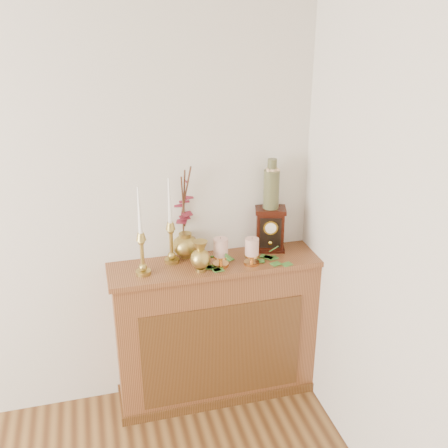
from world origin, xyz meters
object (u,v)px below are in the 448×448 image
object	(u,v)px
candlestick_center	(171,236)
ginger_jar	(184,214)
candlestick_left	(142,247)
ceramic_vase	(271,186)
bud_vase	(200,257)
mantel_clock	(270,229)

from	to	relation	value
candlestick_center	ginger_jar	xyz separation A→B (m)	(0.09, 0.09, 0.09)
candlestick_left	ginger_jar	world-z (taller)	ginger_jar
candlestick_center	ceramic_vase	size ratio (longest dim) A/B	1.71
bud_vase	ceramic_vase	size ratio (longest dim) A/B	0.61
candlestick_left	ceramic_vase	distance (m)	0.82
ginger_jar	bud_vase	bearing A→B (deg)	-80.11
bud_vase	ceramic_vase	xyz separation A→B (m)	(0.46, 0.17, 0.31)
bud_vase	candlestick_left	bearing A→B (deg)	171.28
bud_vase	mantel_clock	world-z (taller)	mantel_clock
ginger_jar	candlestick_center	bearing A→B (deg)	-136.14
ginger_jar	mantel_clock	size ratio (longest dim) A/B	2.09
candlestick_left	ceramic_vase	bearing A→B (deg)	8.98
candlestick_left	mantel_clock	size ratio (longest dim) A/B	1.87
bud_vase	candlestick_center	bearing A→B (deg)	131.94
candlestick_center	ceramic_vase	xyz separation A→B (m)	(0.60, 0.02, 0.24)
candlestick_left	candlestick_center	xyz separation A→B (m)	(0.18, 0.10, 0.00)
candlestick_left	mantel_clock	bearing A→B (deg)	8.82
ginger_jar	ceramic_vase	bearing A→B (deg)	-7.95
mantel_clock	candlestick_center	bearing A→B (deg)	-162.49
mantel_clock	ceramic_vase	size ratio (longest dim) A/B	0.91
ceramic_vase	mantel_clock	bearing A→B (deg)	-105.87
candlestick_center	bud_vase	size ratio (longest dim) A/B	2.79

